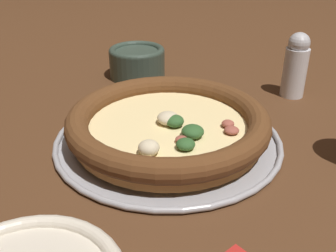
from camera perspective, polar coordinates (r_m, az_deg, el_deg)
ground_plane at (r=0.58m, az=0.00°, el=-2.30°), size 3.00×3.00×0.00m
pizza_tray at (r=0.58m, az=0.00°, el=-1.93°), size 0.33×0.33×0.01m
pizza at (r=0.56m, az=0.03°, el=0.36°), size 0.29×0.29×0.04m
bowl_near at (r=0.81m, az=-4.51°, el=9.35°), size 0.11×0.11×0.06m
pepper_shaker at (r=0.75m, az=18.04°, el=8.39°), size 0.04×0.04×0.12m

